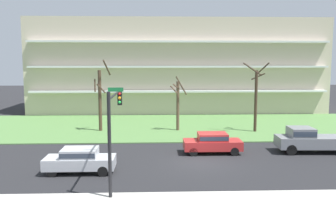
{
  "coord_description": "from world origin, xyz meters",
  "views": [
    {
      "loc": [
        -3.24,
        -24.39,
        7.06
      ],
      "look_at": [
        -2.08,
        6.0,
        3.32
      ],
      "focal_mm": 38.62,
      "sensor_mm": 36.0,
      "label": 1
    }
  ],
  "objects": [
    {
      "name": "ground",
      "position": [
        0.0,
        0.0,
        0.0
      ],
      "size": [
        160.0,
        160.0,
        0.0
      ],
      "primitive_type": "plane",
      "color": "#232326"
    },
    {
      "name": "sidewalk_curb_near",
      "position": [
        0.0,
        -8.0,
        0.07
      ],
      "size": [
        80.0,
        4.0,
        0.15
      ],
      "primitive_type": "cube",
      "color": "#BCB7AD",
      "rests_on": "ground"
    },
    {
      "name": "tree_far_left",
      "position": [
        -8.62,
        11.49,
        3.38
      ],
      "size": [
        1.68,
        1.66,
        7.16
      ],
      "color": "#4C3828",
      "rests_on": "ground"
    },
    {
      "name": "pickup_gray_near_left",
      "position": [
        8.7,
        2.51,
        1.02
      ],
      "size": [
        5.48,
        2.23,
        1.95
      ],
      "rotation": [
        0.0,
        0.0,
        3.1
      ],
      "color": "slate",
      "rests_on": "ground"
    },
    {
      "name": "sedan_red_center_left",
      "position": [
        1.18,
        2.5,
        0.87
      ],
      "size": [
        4.4,
        1.8,
        1.57
      ],
      "rotation": [
        0.0,
        0.0,
        3.14
      ],
      "color": "#B22828",
      "rests_on": "ground"
    },
    {
      "name": "grass_lawn_strip",
      "position": [
        0.0,
        14.0,
        0.04
      ],
      "size": [
        80.0,
        16.0,
        0.08
      ],
      "primitive_type": "cube",
      "color": "#547F42",
      "rests_on": "ground"
    },
    {
      "name": "tree_center",
      "position": [
        6.76,
        10.58,
        3.54
      ],
      "size": [
        2.6,
        2.59,
        6.9
      ],
      "color": "#423023",
      "rests_on": "ground"
    },
    {
      "name": "tree_left",
      "position": [
        -0.89,
        11.43,
        2.79
      ],
      "size": [
        1.71,
        1.09,
        5.56
      ],
      "color": "brown",
      "rests_on": "ground"
    },
    {
      "name": "sedan_silver_center_right",
      "position": [
        -7.96,
        -2.0,
        0.87
      ],
      "size": [
        4.41,
        1.81,
        1.57
      ],
      "rotation": [
        0.0,
        0.0,
        -0.0
      ],
      "color": "#B7BABF",
      "rests_on": "ground"
    },
    {
      "name": "traffic_signal_mast",
      "position": [
        -5.5,
        -4.37,
        3.86
      ],
      "size": [
        0.9,
        6.08,
        5.53
      ],
      "color": "black",
      "rests_on": "ground"
    },
    {
      "name": "apartment_building",
      "position": [
        0.0,
        27.66,
        6.3
      ],
      "size": [
        39.63,
        12.28,
        12.59
      ],
      "color": "beige",
      "rests_on": "ground"
    }
  ]
}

